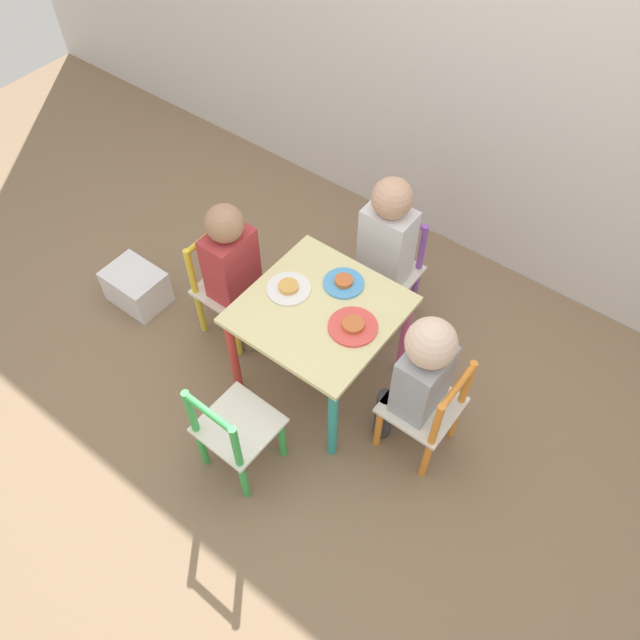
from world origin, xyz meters
name	(u,v)px	position (x,y,z in m)	size (l,w,h in m)	color
ground_plane	(320,378)	(0.00, 0.00, 0.00)	(6.00, 6.00, 0.00)	#7F664C
kids_table	(320,321)	(0.00, 0.00, 0.40)	(0.55, 0.55, 0.47)	beige
chair_orange	(427,411)	(0.49, 0.00, 0.25)	(0.26, 0.26, 0.50)	silver
chair_yellow	(228,288)	(-0.49, 0.00, 0.25)	(0.26, 0.26, 0.50)	silver
chair_purple	(388,271)	(0.00, 0.49, 0.25)	(0.26, 0.26, 0.50)	silver
chair_green	(234,431)	(-0.01, -0.49, 0.25)	(0.27, 0.27, 0.50)	silver
child_right	(419,374)	(0.43, 0.00, 0.43)	(0.22, 0.20, 0.71)	#38383D
child_left	(234,266)	(-0.43, 0.00, 0.42)	(0.21, 0.20, 0.71)	#7A6B5B
child_back	(384,244)	(0.00, 0.43, 0.46)	(0.20, 0.22, 0.77)	#4C608E
plate_right	(353,326)	(0.15, 0.00, 0.48)	(0.18, 0.18, 0.03)	#E54C47
plate_left	(289,288)	(-0.15, 0.00, 0.48)	(0.17, 0.17, 0.03)	white
plate_back	(344,283)	(0.00, 0.15, 0.48)	(0.16, 0.16, 0.03)	#4C9EE0
storage_bin	(137,287)	(-0.94, -0.16, 0.09)	(0.26, 0.20, 0.18)	silver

